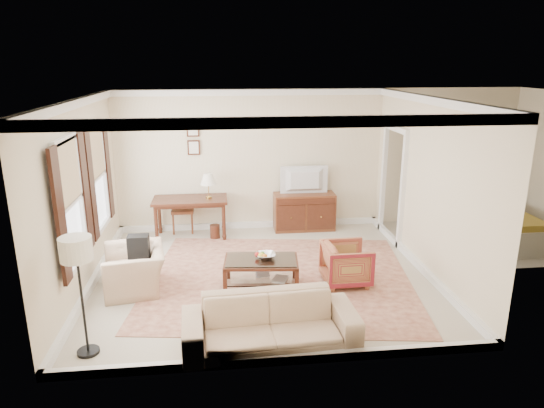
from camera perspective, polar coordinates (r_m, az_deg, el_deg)
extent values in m
cube|color=beige|center=(8.14, -1.17, -8.43)|extent=(5.50, 5.00, 0.01)
cube|color=white|center=(7.40, -1.30, 12.38)|extent=(5.50, 5.00, 0.01)
cube|color=#F2E4C5|center=(10.07, -2.56, 5.13)|extent=(5.50, 0.01, 2.90)
cube|color=#F2E4C5|center=(5.29, 1.30, -5.51)|extent=(5.50, 0.01, 2.90)
cube|color=#F2E4C5|center=(7.89, -21.53, 0.79)|extent=(0.01, 5.00, 2.90)
cube|color=#F2E4C5|center=(8.35, 17.92, 1.96)|extent=(0.01, 5.00, 2.90)
cube|color=beige|center=(10.41, 22.23, -4.04)|extent=(3.00, 2.70, 0.01)
cube|color=brown|center=(8.03, 0.89, -8.74)|extent=(4.68, 4.17, 0.01)
cube|color=#482114|center=(9.77, -9.62, 0.49)|extent=(1.47, 0.74, 0.05)
cylinder|color=#482114|center=(9.68, -13.47, -2.39)|extent=(0.07, 0.07, 0.75)
cylinder|color=#482114|center=(9.60, -5.68, -2.16)|extent=(0.07, 0.07, 0.75)
cylinder|color=#482114|center=(10.22, -13.11, -1.35)|extent=(0.07, 0.07, 0.75)
cylinder|color=#482114|center=(10.15, -5.74, -1.13)|extent=(0.07, 0.07, 0.75)
cube|color=brown|center=(10.21, 3.79, -0.89)|extent=(1.27, 0.49, 0.78)
imported|color=black|center=(9.97, 3.91, 3.81)|extent=(0.94, 0.54, 0.12)
cube|color=#482114|center=(7.56, -1.29, -6.77)|extent=(1.20, 0.78, 0.04)
cube|color=silver|center=(7.55, -1.30, -6.54)|extent=(1.14, 0.71, 0.01)
cube|color=silver|center=(7.68, -1.28, -8.71)|extent=(1.11, 0.69, 0.02)
cube|color=#482114|center=(7.41, -5.54, -9.27)|extent=(0.07, 0.07, 0.44)
cube|color=#482114|center=(7.39, 2.93, -9.26)|extent=(0.07, 0.07, 0.44)
cube|color=#482114|center=(7.95, -5.18, -7.37)|extent=(0.07, 0.07, 0.44)
cube|color=#482114|center=(7.94, 2.67, -7.36)|extent=(0.07, 0.07, 0.44)
imported|color=silver|center=(7.57, -0.72, -5.99)|extent=(0.42, 0.42, 0.10)
imported|color=brown|center=(7.78, -1.93, -8.17)|extent=(0.28, 0.04, 0.38)
imported|color=brown|center=(7.62, 0.18, -8.72)|extent=(0.27, 0.13, 0.38)
imported|color=maroon|center=(7.83, 8.75, -6.74)|extent=(0.68, 0.73, 0.73)
imported|color=tan|center=(7.80, -15.91, -6.65)|extent=(0.82, 1.12, 0.90)
cube|color=black|center=(7.81, -15.43, -4.65)|extent=(0.25, 0.34, 0.40)
imported|color=tan|center=(6.12, -0.21, -12.95)|extent=(2.19, 0.74, 0.84)
cylinder|color=black|center=(6.58, -20.79, -15.91)|extent=(0.27, 0.27, 0.04)
cylinder|color=black|center=(6.28, -21.38, -11.04)|extent=(0.03, 0.03, 1.27)
cylinder|color=silver|center=(6.00, -22.09, -4.91)|extent=(0.37, 0.37, 0.28)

